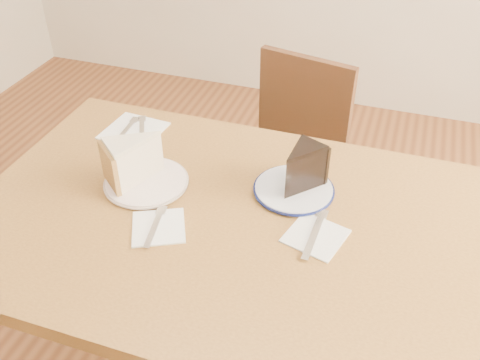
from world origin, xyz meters
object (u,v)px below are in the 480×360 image
chair_far (285,166)px  plate_navy (294,189)px  plate_cream (146,182)px  table (224,247)px  carrot_cake (138,160)px  chocolate_cake (299,172)px

chair_far → plate_navy: 0.59m
chair_far → plate_cream: 0.69m
plate_navy → table: bearing=-132.6°
plate_navy → plate_cream: bearing=-166.0°
chair_far → plate_cream: (-0.22, -0.58, 0.30)m
plate_navy → carrot_cake: size_ratio=1.41×
plate_cream → chocolate_cake: 0.38m
plate_cream → chocolate_cake: size_ratio=1.81×
table → chair_far: 0.66m
chair_far → chocolate_cake: bearing=119.1°
chair_far → chocolate_cake: (0.15, -0.49, 0.35)m
table → plate_cream: 0.25m
table → chocolate_cake: size_ratio=10.75×
chair_far → carrot_cake: bearing=79.5°
chair_far → chocolate_cake: size_ratio=7.37×
chair_far → carrot_cake: 0.72m
carrot_cake → chocolate_cake: bearing=52.6°
table → chocolate_cake: (0.14, 0.14, 0.16)m
chair_far → carrot_cake: size_ratio=6.10×
table → chair_far: chair_far is taller
plate_navy → chocolate_cake: bearing=5.8°
chocolate_cake → plate_cream: bearing=36.7°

